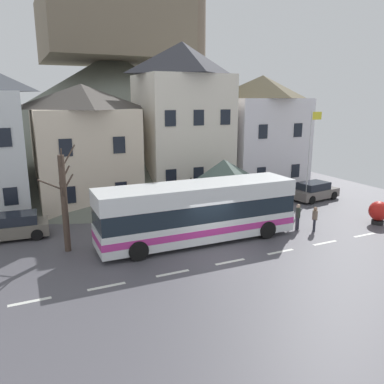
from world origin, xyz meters
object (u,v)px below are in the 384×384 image
object	(u,v)px
parked_car_02	(245,200)
pedestrian_01	(261,206)
townhouse_02	(183,122)
bare_tree_02	(64,202)
parked_car_01	(14,227)
bus_shelter	(224,170)
pedestrian_03	(298,216)
pedestrian_02	(272,205)
flagpole	(310,151)
parked_car_00	(314,191)
townhouse_03	(261,133)
transit_bus	(198,213)
townhouse_01	(85,146)
pedestrian_00	(315,218)
public_bench	(197,202)
harbour_buoy	(379,212)
hilltop_castle	(115,106)

from	to	relation	value
parked_car_02	pedestrian_01	xyz separation A→B (m)	(-0.36, -2.42, 0.20)
townhouse_02	bare_tree_02	world-z (taller)	townhouse_02
parked_car_01	townhouse_02	bearing A→B (deg)	-154.29
bus_shelter	bare_tree_02	bearing A→B (deg)	-168.13
pedestrian_03	parked_car_01	bearing A→B (deg)	160.27
parked_car_01	pedestrian_03	world-z (taller)	pedestrian_03
parked_car_01	pedestrian_02	world-z (taller)	pedestrian_02
parked_car_01	flagpole	xyz separation A→B (m)	(20.28, -0.91, 3.29)
parked_car_00	parked_car_01	world-z (taller)	parked_car_01
townhouse_03	transit_bus	size ratio (longest dim) A/B	0.86
transit_bus	parked_car_00	size ratio (longest dim) A/B	2.73
townhouse_01	pedestrian_00	xyz separation A→B (m)	(11.16, -11.63, -3.53)
transit_bus	public_bench	distance (m)	6.59
pedestrian_00	parked_car_02	bearing A→B (deg)	101.92
parked_car_00	parked_car_02	world-z (taller)	parked_car_00
transit_bus	bare_tree_02	world-z (taller)	bare_tree_02
parked_car_00	bare_tree_02	bearing A→B (deg)	-179.83
pedestrian_01	parked_car_01	bearing A→B (deg)	168.85
pedestrian_00	harbour_buoy	bearing A→B (deg)	-8.10
flagpole	bare_tree_02	world-z (taller)	flagpole
townhouse_02	transit_bus	size ratio (longest dim) A/B	1.07
townhouse_01	parked_car_01	size ratio (longest dim) A/B	2.21
townhouse_01	pedestrian_01	distance (m)	13.18
townhouse_01	pedestrian_03	xyz separation A→B (m)	(10.42, -11.00, -3.47)
public_bench	harbour_buoy	world-z (taller)	harbour_buoy
public_bench	townhouse_01	bearing A→B (deg)	148.01
hilltop_castle	parked_car_01	bearing A→B (deg)	-117.78
pedestrian_00	public_bench	xyz separation A→B (m)	(-4.27, 7.32, -0.35)
pedestrian_02	flagpole	distance (m)	6.01
parked_car_01	pedestrian_02	distance (m)	15.81
hilltop_castle	pedestrian_01	bearing A→B (deg)	-82.05
pedestrian_02	pedestrian_03	bearing A→B (deg)	-90.83
pedestrian_02	public_bench	distance (m)	5.41
pedestrian_03	parked_car_02	bearing A→B (deg)	95.16
bus_shelter	bare_tree_02	xyz separation A→B (m)	(-10.44, -2.20, -0.45)
pedestrian_01	pedestrian_02	world-z (taller)	pedestrian_02
parked_car_01	pedestrian_03	xyz separation A→B (m)	(15.50, -5.56, 0.19)
hilltop_castle	pedestrian_00	world-z (taller)	hilltop_castle
pedestrian_00	flagpole	distance (m)	7.36
townhouse_01	parked_car_01	distance (m)	8.30
pedestrian_03	parked_car_00	bearing A→B (deg)	41.01
parked_car_02	harbour_buoy	distance (m)	8.60
townhouse_02	pedestrian_02	xyz separation A→B (m)	(2.93, -7.98, -5.05)
townhouse_02	parked_car_01	bearing A→B (deg)	-158.14
parked_car_02	townhouse_02	bearing A→B (deg)	118.80
parked_car_00	pedestrian_00	distance (m)	7.73
parked_car_00	pedestrian_00	xyz separation A→B (m)	(-5.15, -5.76, 0.14)
pedestrian_02	flagpole	world-z (taller)	flagpole
townhouse_03	parked_car_00	world-z (taller)	townhouse_03
hilltop_castle	pedestrian_03	bearing A→B (deg)	-81.12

